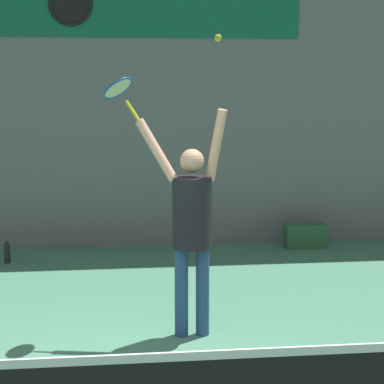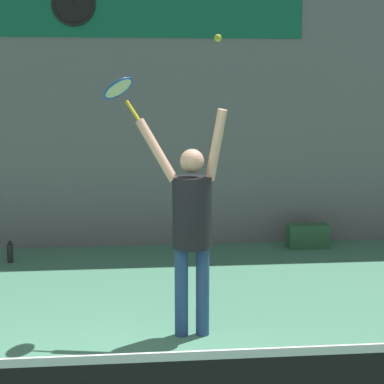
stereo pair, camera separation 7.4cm
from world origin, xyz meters
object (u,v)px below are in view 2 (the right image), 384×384
at_px(water_bottle, 10,253).
at_px(tennis_racket, 120,90).
at_px(tennis_ball, 218,38).
at_px(equipment_bag, 308,236).
at_px(tennis_player, 192,220).
at_px(scoreboard_clock, 74,4).

bearing_deg(water_bottle, tennis_racket, -60.17).
height_order(tennis_ball, equipment_bag, tennis_ball).
distance_m(tennis_player, equipment_bag, 4.18).
height_order(scoreboard_clock, tennis_player, scoreboard_clock).
height_order(tennis_player, water_bottle, tennis_player).
xyz_separation_m(scoreboard_clock, tennis_player, (1.28, -3.87, -2.41)).
xyz_separation_m(tennis_player, equipment_bag, (2.12, 3.47, -0.96)).
relative_size(water_bottle, equipment_bag, 0.50).
xyz_separation_m(tennis_ball, equipment_bag, (1.89, 3.60, -2.65)).
height_order(scoreboard_clock, water_bottle, scoreboard_clock).
bearing_deg(water_bottle, scoreboard_clock, 42.45).
relative_size(scoreboard_clock, tennis_ball, 9.36).
relative_size(scoreboard_clock, equipment_bag, 1.04).
bearing_deg(water_bottle, equipment_bag, 5.66).
xyz_separation_m(tennis_player, water_bottle, (-2.18, 3.05, -1.01)).
xyz_separation_m(water_bottle, equipment_bag, (4.30, 0.43, 0.04)).
bearing_deg(water_bottle, tennis_player, -54.41).
xyz_separation_m(tennis_racket, tennis_ball, (0.89, -0.53, 0.47)).
xyz_separation_m(scoreboard_clock, equipment_bag, (3.40, -0.39, -3.37)).
bearing_deg(tennis_player, tennis_racket, 149.04).
distance_m(tennis_player, water_bottle, 3.88).
relative_size(tennis_racket, water_bottle, 1.45).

